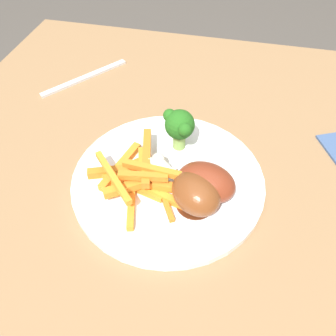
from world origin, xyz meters
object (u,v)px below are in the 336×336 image
(dinner_plate, at_px, (168,180))
(chicken_drumstick_far, at_px, (193,194))
(dining_table, at_px, (171,243))
(chicken_drumstick_near, at_px, (203,182))
(broccoli_floret_front, at_px, (179,126))
(carrot_fries_pile, at_px, (138,177))
(fork, at_px, (85,78))

(dinner_plate, distance_m, chicken_drumstick_far, 0.07)
(dining_table, xyz_separation_m, chicken_drumstick_near, (-0.02, 0.04, 0.14))
(broccoli_floret_front, bearing_deg, chicken_drumstick_far, 21.22)
(chicken_drumstick_far, bearing_deg, carrot_fries_pile, -103.02)
(broccoli_floret_front, bearing_deg, chicken_drumstick_near, 31.61)
(dinner_plate, height_order, fork, dinner_plate)
(broccoli_floret_front, height_order, chicken_drumstick_far, broccoli_floret_front)
(dining_table, bearing_deg, carrot_fries_pile, -108.93)
(chicken_drumstick_far, relative_size, fork, 0.63)
(dinner_plate, distance_m, carrot_fries_pile, 0.05)
(broccoli_floret_front, xyz_separation_m, fork, (-0.16, -0.22, -0.05))
(chicken_drumstick_near, height_order, fork, chicken_drumstick_near)
(broccoli_floret_front, bearing_deg, dinner_plate, -2.09)
(fork, bearing_deg, broccoli_floret_front, -88.66)
(broccoli_floret_front, height_order, carrot_fries_pile, broccoli_floret_front)
(chicken_drumstick_near, bearing_deg, carrot_fries_pile, -87.40)
(chicken_drumstick_near, relative_size, chicken_drumstick_far, 1.17)
(chicken_drumstick_near, bearing_deg, chicken_drumstick_far, -22.78)
(carrot_fries_pile, bearing_deg, broccoli_floret_front, 154.59)
(chicken_drumstick_near, xyz_separation_m, chicken_drumstick_far, (0.02, -0.01, -0.00))
(carrot_fries_pile, relative_size, chicken_drumstick_near, 1.17)
(broccoli_floret_front, distance_m, carrot_fries_pile, 0.10)
(fork, bearing_deg, dining_table, -101.24)
(dinner_plate, distance_m, broccoli_floret_front, 0.08)
(carrot_fries_pile, bearing_deg, fork, -143.42)
(dinner_plate, bearing_deg, dining_table, 19.35)
(carrot_fries_pile, distance_m, chicken_drumstick_near, 0.09)
(dinner_plate, bearing_deg, chicken_drumstick_near, 72.28)
(dining_table, bearing_deg, fork, -138.40)
(dinner_plate, height_order, broccoli_floret_front, broccoli_floret_front)
(dinner_plate, bearing_deg, broccoli_floret_front, 177.91)
(chicken_drumstick_far, bearing_deg, fork, -135.15)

